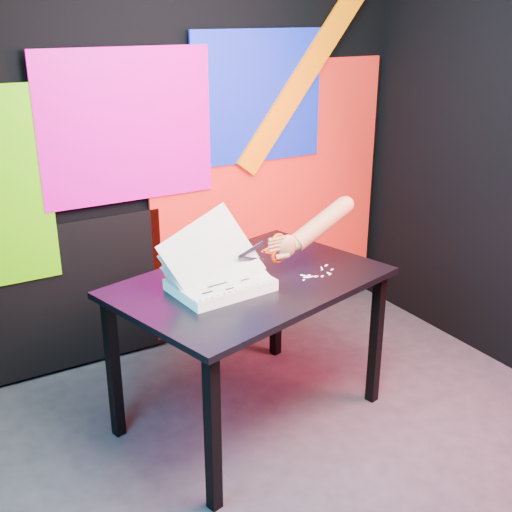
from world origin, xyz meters
TOP-DOWN VIEW (x-y plane):
  - room at (0.00, 0.00)m, footprint 3.01×3.01m
  - backdrop at (0.06, 1.46)m, footprint 2.88×0.05m
  - work_table at (-0.02, 0.57)m, footprint 1.39×1.10m
  - printout_stack at (-0.19, 0.54)m, footprint 0.49×0.34m
  - scissors at (0.10, 0.55)m, footprint 0.26×0.02m
  - hand_forearm at (0.34, 0.56)m, footprint 0.49×0.11m
  - paper_clippings at (0.29, 0.47)m, footprint 0.22×0.12m

SIDE VIEW (x-z plane):
  - work_table at x=-0.02m, z-range 0.29..1.04m
  - paper_clippings at x=0.29m, z-range 0.75..0.75m
  - printout_stack at x=-0.19m, z-range 0.59..0.98m
  - scissors at x=0.10m, z-range 0.81..0.96m
  - hand_forearm at x=0.34m, z-range 0.83..1.07m
  - backdrop at x=0.06m, z-range -0.08..2.00m
  - room at x=0.00m, z-range 0.00..2.71m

